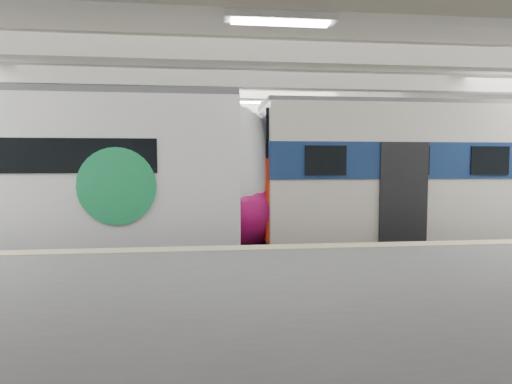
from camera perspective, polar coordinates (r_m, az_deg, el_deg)
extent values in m
cube|color=black|center=(12.53, -1.54, -9.72)|extent=(36.00, 24.00, 0.10)
cube|color=silver|center=(12.46, -1.59, 16.17)|extent=(36.00, 24.00, 0.20)
cube|color=beige|center=(22.16, -3.79, 3.49)|extent=(30.00, 0.10, 5.50)
cube|color=beige|center=(2.38, 19.65, 0.22)|extent=(30.00, 0.10, 5.50)
cube|color=#59595C|center=(6.19, 3.95, -18.39)|extent=(30.00, 7.00, 1.10)
cube|color=tan|center=(9.12, 0.23, -7.41)|extent=(30.00, 0.50, 0.02)
cube|color=beige|center=(15.26, -13.87, 3.22)|extent=(0.50, 0.50, 5.50)
cube|color=beige|center=(16.30, 15.32, 3.23)|extent=(0.50, 0.50, 5.50)
cube|color=beige|center=(12.40, -1.58, 14.82)|extent=(30.00, 18.00, 0.50)
cube|color=#59544C|center=(12.50, -1.54, -9.14)|extent=(30.00, 1.52, 0.16)
cube|color=#59544C|center=(17.88, -3.07, -5.19)|extent=(30.00, 1.52, 0.16)
cylinder|color=black|center=(12.31, -1.58, 12.31)|extent=(30.00, 0.03, 0.03)
cylinder|color=black|center=(17.75, -3.12, 9.70)|extent=(30.00, 0.03, 0.03)
cube|color=white|center=(10.38, -0.60, 15.12)|extent=(26.00, 8.40, 0.12)
ellipsoid|color=white|center=(12.16, -2.64, 2.20)|extent=(2.41, 2.97, 4.00)
ellipsoid|color=#B80F61|center=(12.23, -2.07, -2.00)|extent=(2.55, 3.03, 2.45)
cylinder|color=#1B9853|center=(10.82, -18.09, 0.73)|extent=(1.88, 0.06, 1.88)
cube|color=silver|center=(14.85, 28.69, 1.82)|extent=(13.95, 3.06, 3.97)
cube|color=navy|center=(14.84, 28.75, 3.65)|extent=(13.99, 3.12, 0.97)
cube|color=red|center=(12.27, 0.74, -0.64)|extent=(0.08, 2.60, 2.18)
cube|color=black|center=(12.25, 0.74, 7.16)|extent=(0.08, 2.45, 1.43)
cube|color=#4C4C51|center=(14.93, 28.95, 9.75)|extent=(13.95, 2.38, 0.16)
cube|color=black|center=(15.06, 28.43, -6.33)|extent=(13.95, 2.14, 0.70)
cube|color=white|center=(18.40, -23.01, 1.68)|extent=(13.23, 2.88, 3.58)
cube|color=#1B9853|center=(18.39, -23.05, 3.14)|extent=(13.28, 2.94, 0.75)
cube|color=#4C4C51|center=(18.43, -23.16, 7.54)|extent=(13.23, 2.41, 0.16)
cube|color=black|center=(18.57, -22.85, -4.47)|extent=(13.23, 2.60, 0.60)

